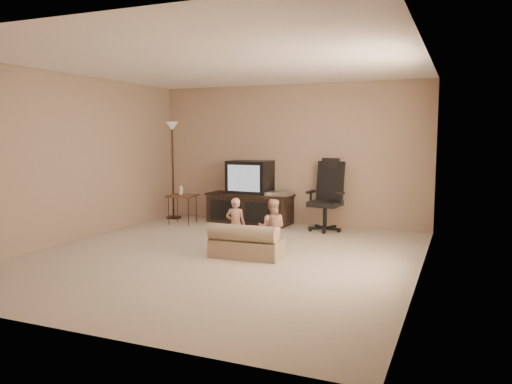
# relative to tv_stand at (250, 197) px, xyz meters

# --- Properties ---
(floor) EXTENTS (5.50, 5.50, 0.00)m
(floor) POSITION_rel_tv_stand_xyz_m (0.66, -2.49, -0.47)
(floor) COLOR beige
(floor) RESTS_ON ground
(room_shell) EXTENTS (5.50, 5.50, 5.50)m
(room_shell) POSITION_rel_tv_stand_xyz_m (0.66, -2.49, 1.05)
(room_shell) COLOR white
(room_shell) RESTS_ON floor
(tv_stand) EXTENTS (1.61, 0.65, 1.14)m
(tv_stand) POSITION_rel_tv_stand_xyz_m (0.00, 0.00, 0.00)
(tv_stand) COLOR black
(tv_stand) RESTS_ON floor
(office_chair) EXTENTS (0.62, 0.65, 1.22)m
(office_chair) POSITION_rel_tv_stand_xyz_m (1.48, -0.17, -0.04)
(office_chair) COLOR black
(office_chair) RESTS_ON floor
(side_table) EXTENTS (0.53, 0.53, 0.71)m
(side_table) POSITION_rel_tv_stand_xyz_m (-1.10, -0.54, 0.03)
(side_table) COLOR brown
(side_table) RESTS_ON floor
(floor_lamp) EXTENTS (0.29, 0.29, 1.85)m
(floor_lamp) POSITION_rel_tv_stand_xyz_m (-1.58, -0.09, 0.88)
(floor_lamp) COLOR #311E15
(floor_lamp) RESTS_ON floor
(child_sofa) EXTENTS (0.95, 0.57, 0.45)m
(child_sofa) POSITION_rel_tv_stand_xyz_m (0.98, -2.42, -0.29)
(child_sofa) COLOR tan
(child_sofa) RESTS_ON floor
(toddler_left) EXTENTS (0.31, 0.25, 0.75)m
(toddler_left) POSITION_rel_tv_stand_xyz_m (0.72, -2.17, -0.10)
(toddler_left) COLOR #D6A086
(toddler_left) RESTS_ON floor
(toddler_right) EXTENTS (0.41, 0.28, 0.77)m
(toddler_right) POSITION_rel_tv_stand_xyz_m (1.28, -2.23, -0.09)
(toddler_right) COLOR #D6A086
(toddler_right) RESTS_ON floor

